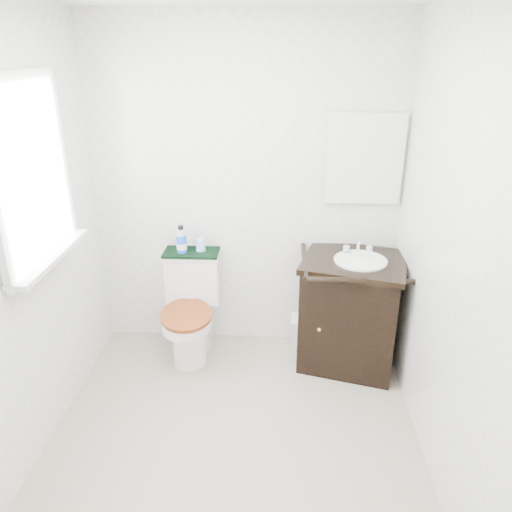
# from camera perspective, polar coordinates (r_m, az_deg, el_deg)

# --- Properties ---
(floor) EXTENTS (2.40, 2.40, 0.00)m
(floor) POSITION_cam_1_polar(r_m,az_deg,el_deg) (3.14, -2.62, -20.81)
(floor) COLOR #A9A288
(floor) RESTS_ON ground
(wall_back) EXTENTS (2.40, 0.00, 2.40)m
(wall_back) POSITION_cam_1_polar(r_m,az_deg,el_deg) (3.59, -1.11, 7.32)
(wall_back) COLOR white
(wall_back) RESTS_ON ground
(wall_front) EXTENTS (2.40, 0.00, 2.40)m
(wall_front) POSITION_cam_1_polar(r_m,az_deg,el_deg) (1.45, -8.33, -19.22)
(wall_front) COLOR white
(wall_front) RESTS_ON ground
(wall_left) EXTENTS (0.00, 2.40, 2.40)m
(wall_left) POSITION_cam_1_polar(r_m,az_deg,el_deg) (2.80, -26.09, 0.27)
(wall_left) COLOR white
(wall_left) RESTS_ON ground
(wall_right) EXTENTS (0.00, 2.40, 2.40)m
(wall_right) POSITION_cam_1_polar(r_m,az_deg,el_deg) (2.59, 21.84, -0.74)
(wall_right) COLOR white
(wall_right) RESTS_ON ground
(window) EXTENTS (0.02, 0.70, 0.90)m
(window) POSITION_cam_1_polar(r_m,az_deg,el_deg) (2.90, -24.50, 8.57)
(window) COLOR white
(window) RESTS_ON wall_left
(mirror) EXTENTS (0.50, 0.02, 0.60)m
(mirror) POSITION_cam_1_polar(r_m,az_deg,el_deg) (3.55, 12.33, 10.75)
(mirror) COLOR silver
(mirror) RESTS_ON wall_back
(toilet) EXTENTS (0.42, 0.64, 0.76)m
(toilet) POSITION_cam_1_polar(r_m,az_deg,el_deg) (3.77, -7.38, -6.38)
(toilet) COLOR white
(toilet) RESTS_ON floor
(vanity) EXTENTS (0.81, 0.74, 0.92)m
(vanity) POSITION_cam_1_polar(r_m,az_deg,el_deg) (3.64, 10.84, -6.00)
(vanity) COLOR black
(vanity) RESTS_ON floor
(trash_bin) EXTENTS (0.23, 0.19, 0.31)m
(trash_bin) POSITION_cam_1_polar(r_m,az_deg,el_deg) (3.79, 5.63, -9.15)
(trash_bin) COLOR white
(trash_bin) RESTS_ON floor
(towel) EXTENTS (0.40, 0.22, 0.02)m
(towel) POSITION_cam_1_polar(r_m,az_deg,el_deg) (3.68, -7.40, 0.42)
(towel) COLOR black
(towel) RESTS_ON toilet
(mouthwash_bottle) EXTENTS (0.07, 0.07, 0.20)m
(mouthwash_bottle) POSITION_cam_1_polar(r_m,az_deg,el_deg) (3.64, -8.52, 1.79)
(mouthwash_bottle) COLOR blue
(mouthwash_bottle) RESTS_ON towel
(cup) EXTENTS (0.07, 0.07, 0.09)m
(cup) POSITION_cam_1_polar(r_m,az_deg,el_deg) (3.67, -6.35, 1.29)
(cup) COLOR #93BEF1
(cup) RESTS_ON towel
(soap_bar) EXTENTS (0.07, 0.05, 0.02)m
(soap_bar) POSITION_cam_1_polar(r_m,az_deg,el_deg) (3.54, 10.39, 0.38)
(soap_bar) COLOR #18746A
(soap_bar) RESTS_ON vanity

